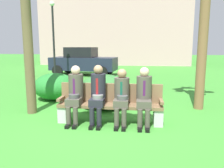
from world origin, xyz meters
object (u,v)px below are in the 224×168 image
seated_man_centerright (122,94)px  building_backdrop (117,9)px  shrub_mid_lawn (55,86)px  street_lamp (53,33)px  seated_man_rightmost (144,94)px  park_bench (110,104)px  seated_man_leftmost (75,92)px  shrub_near_bench (105,91)px  seated_man_centerleft (98,92)px  parked_car_near (83,61)px

seated_man_centerright → building_backdrop: 19.61m
shrub_mid_lawn → building_backdrop: building_backdrop is taller
shrub_mid_lawn → street_lamp: street_lamp is taller
seated_man_rightmost → building_backdrop: size_ratio=0.09×
park_bench → seated_man_leftmost: size_ratio=1.81×
seated_man_centerright → seated_man_rightmost: 0.50m
shrub_near_bench → seated_man_centerleft: bearing=-88.0°
seated_man_leftmost → shrub_near_bench: 1.44m
seated_man_centerright → parked_car_near: parked_car_near is taller
parked_car_near → shrub_near_bench: bearing=-71.2°
park_bench → building_backdrop: 19.52m
seated_man_leftmost → shrub_mid_lawn: seated_man_leftmost is taller
seated_man_leftmost → shrub_mid_lawn: 2.53m
street_lamp → building_backdrop: size_ratio=0.27×
park_bench → parked_car_near: (-2.71, 8.25, 0.40)m
park_bench → seated_man_centerright: seated_man_centerright is taller
seated_man_centerright → street_lamp: (-3.93, 6.18, 1.67)m
seated_man_centerleft → parked_car_near: bearing=106.3°
seated_man_centerright → shrub_near_bench: 1.48m
park_bench → parked_car_near: 8.69m
shrub_mid_lawn → seated_man_leftmost: bearing=-58.6°
park_bench → seated_man_centerleft: bearing=-153.9°
seated_man_centerright → park_bench: bearing=153.0°
seated_man_centerright → seated_man_rightmost: seated_man_rightmost is taller
seated_man_rightmost → shrub_mid_lawn: size_ratio=0.93×
seated_man_centerleft → shrub_near_bench: size_ratio=0.87×
parked_car_near → seated_man_rightmost: bearing=-67.4°
park_bench → building_backdrop: (-1.70, 18.77, 5.06)m
parked_car_near → street_lamp: 2.85m
seated_man_leftmost → building_backdrop: bearing=92.7°
seated_man_rightmost → seated_man_centerleft: bearing=-179.9°
seated_man_leftmost → parked_car_near: parked_car_near is taller
shrub_mid_lawn → parked_car_near: parked_car_near is taller
shrub_mid_lawn → shrub_near_bench: bearing=-24.4°
seated_man_centerleft → building_backdrop: building_backdrop is taller
shrub_mid_lawn → street_lamp: (-1.55, 4.02, 1.94)m
seated_man_centerleft → shrub_mid_lawn: (-1.84, 2.15, -0.30)m
seated_man_centerleft → seated_man_centerright: (0.54, -0.01, -0.04)m
park_bench → building_backdrop: bearing=95.2°
seated_man_leftmost → seated_man_centerleft: seated_man_centerleft is taller
park_bench → parked_car_near: size_ratio=0.59×
seated_man_centerleft → seated_man_centerright: 0.54m
street_lamp → parked_car_near: bearing=66.9°
shrub_mid_lawn → parked_car_near: size_ratio=0.35×
seated_man_centerleft → seated_man_centerright: bearing=-0.8°
seated_man_leftmost → seated_man_rightmost: size_ratio=1.02×
park_bench → seated_man_centerleft: seated_man_centerleft is taller
seated_man_centerright → street_lamp: size_ratio=0.32×
seated_man_leftmost → seated_man_centerleft: 0.53m
seated_man_rightmost → parked_car_near: size_ratio=0.32×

